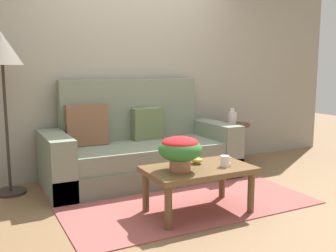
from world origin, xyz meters
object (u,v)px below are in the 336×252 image
Objects in this scene: floor_lamp at (2,58)px; coffee_mug at (225,161)px; potted_plant at (180,149)px; table_vase at (232,117)px; side_table at (232,136)px; coffee_table at (198,174)px; snack_bowl at (197,160)px; couch at (140,151)px.

floor_lamp is 2.39m from coffee_mug.
potted_plant is 2.06m from table_vase.
coffee_table is at bearing -135.37° from side_table.
table_vase is (1.29, 1.22, 0.18)m from snack_bowl.
floor_lamp is 2.01m from potted_plant.
floor_lamp is (-1.40, 0.12, 1.06)m from couch.
side_table is at bearing 43.17° from snack_bowl.
couch is 2.31× the size of coffee_table.
table_vase reaches higher than coffee_table.
side_table is (1.40, 0.12, 0.05)m from couch.
floor_lamp reaches higher than table_vase.
potted_plant is at bearing -170.98° from coffee_table.
potted_plant reaches higher than snack_bowl.
couch is 1.34m from coffee_mug.
table_vase reaches higher than potted_plant.
coffee_table is 2.23m from floor_lamp.
side_table is 2.08m from potted_plant.
floor_lamp reaches higher than side_table.
floor_lamp reaches higher than potted_plant.
couch is 1.21m from coffee_table.
floor_lamp is at bearing 137.59° from coffee_table.
couch is at bearing 95.38° from snack_bowl.
side_table is at bearing 41.26° from potted_plant.
coffee_mug is at bearing -40.30° from floor_lamp.
couch reaches higher than coffee_mug.
coffee_table is 0.58× the size of floor_lamp.
side_table reaches higher than coffee_mug.
coffee_table is 0.15m from snack_bowl.
table_vase is at bearing 51.67° from coffee_mug.
snack_bowl is at bearing -84.62° from couch.
coffee_table is at bearing 9.02° from potted_plant.
table_vase reaches higher than side_table.
coffee_mug is (1.68, -1.43, -0.92)m from floor_lamp.
floor_lamp is 4.41× the size of potted_plant.
snack_bowl is at bearing -136.83° from side_table.
potted_plant is (-0.21, -0.03, 0.25)m from coffee_table.
snack_bowl is (1.51, -1.23, -0.93)m from floor_lamp.
potted_plant is 0.33m from snack_bowl.
potted_plant reaches higher than coffee_mug.
side_table is 2.98m from floor_lamp.
floor_lamp is 14.84× the size of snack_bowl.
coffee_table is at bearing -42.41° from floor_lamp.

